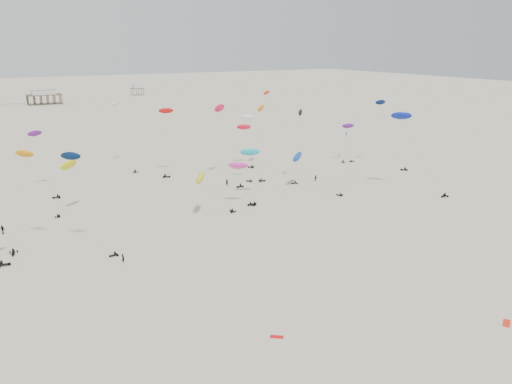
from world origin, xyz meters
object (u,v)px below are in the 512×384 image
pavilion_small (137,91)px  rig_0 (242,136)px  spectator_0 (123,262)px  rig_9 (245,140)px  pavilion_main (44,98)px  rig_4 (166,131)px

pavilion_small → rig_0: rig_0 is taller
spectator_0 → rig_9: bearing=-82.3°
pavilion_main → pavilion_small: 76.16m
pavilion_main → rig_4: size_ratio=1.05×
pavilion_main → rig_4: bearing=-88.0°
rig_0 → spectator_0: size_ratio=6.96×
pavilion_main → rig_0: (32.65, -212.83, 5.35)m
rig_0 → pavilion_small: bearing=-113.4°
pavilion_small → rig_0: bearing=-98.7°
pavilion_small → spectator_0: (-90.88, -298.38, -3.49)m
rig_0 → rig_9: 22.43m
pavilion_small → rig_9: bearing=-100.2°
rig_9 → pavilion_small: bearing=-18.3°
pavilion_small → rig_0: (-37.35, -242.83, 6.09)m
pavilion_main → rig_9: 234.08m
rig_0 → rig_4: 25.35m
rig_9 → rig_0: bearing=-34.2°
pavilion_main → rig_9: size_ratio=1.09×
pavilion_small → rig_0: size_ratio=0.67×
pavilion_main → pavilion_small: pavilion_main is taller
rig_9 → rig_4: bearing=29.1°
rig_0 → rig_4: bearing=-15.1°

